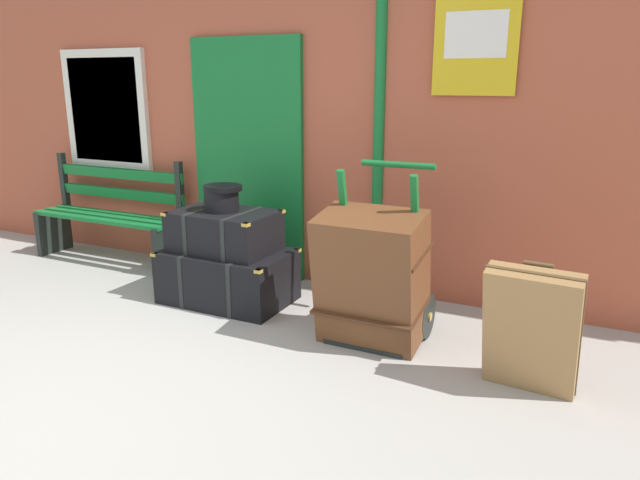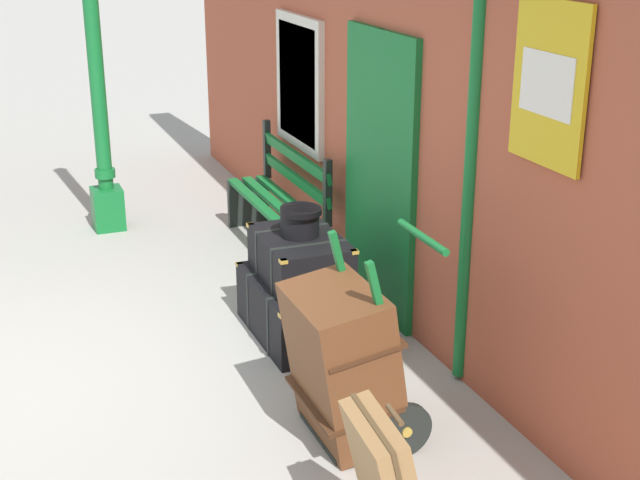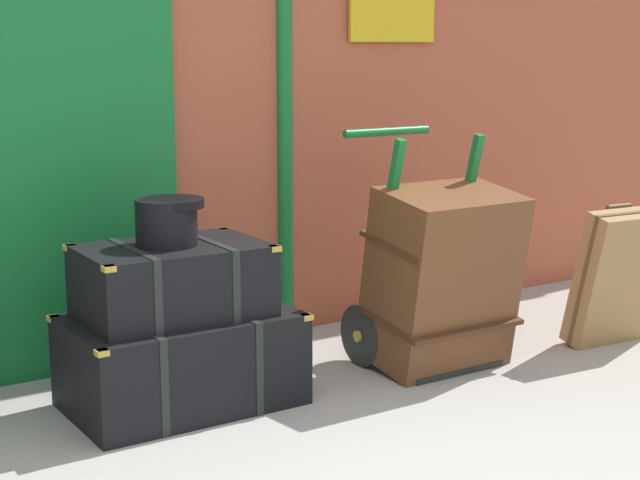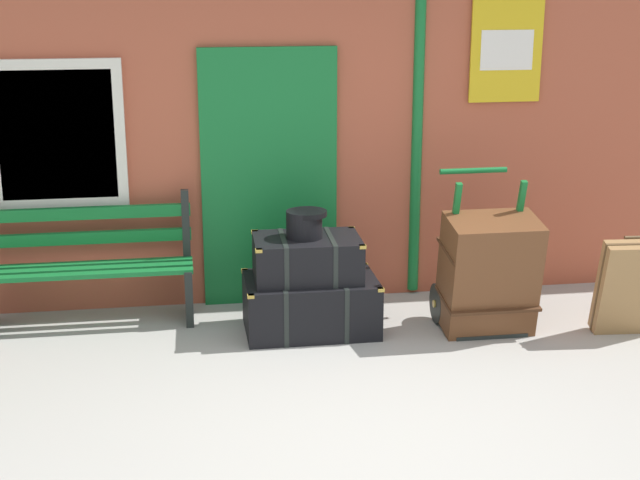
{
  "view_description": "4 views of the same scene",
  "coord_description": "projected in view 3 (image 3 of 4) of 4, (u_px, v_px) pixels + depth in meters",
  "views": [
    {
      "loc": [
        2.53,
        -2.0,
        1.74
      ],
      "look_at": [
        0.7,
        1.78,
        0.59
      ],
      "focal_mm": 32.9,
      "sensor_mm": 36.0,
      "label": 1
    },
    {
      "loc": [
        5.42,
        -0.34,
        2.89
      ],
      "look_at": [
        0.01,
        1.82,
        0.74
      ],
      "focal_mm": 50.85,
      "sensor_mm": 36.0,
      "label": 2
    },
    {
      "loc": [
        -1.88,
        -2.17,
        1.59
      ],
      "look_at": [
        0.61,
        1.64,
        0.7
      ],
      "focal_mm": 54.86,
      "sensor_mm": 36.0,
      "label": 3
    },
    {
      "loc": [
        -1.05,
        -4.92,
        2.67
      ],
      "look_at": [
        -0.04,
        1.56,
        0.77
      ],
      "focal_mm": 52.23,
      "sensor_mm": 36.0,
      "label": 4
    }
  ],
  "objects": [
    {
      "name": "brick_facade",
      "position": [
        112.0,
        48.0,
        4.91
      ],
      "size": [
        10.4,
        0.35,
        3.2
      ],
      "color": "#AD5138",
      "rests_on": "ground"
    },
    {
      "name": "steamer_trunk_base",
      "position": [
        181.0,
        360.0,
        4.41
      ],
      "size": [
        1.01,
        0.65,
        0.43
      ],
      "color": "black",
      "rests_on": "ground"
    },
    {
      "name": "steamer_trunk_middle",
      "position": [
        173.0,
        280.0,
        4.34
      ],
      "size": [
        0.82,
        0.57,
        0.33
      ],
      "color": "black",
      "rests_on": "steamer_trunk_base"
    },
    {
      "name": "round_hatbox",
      "position": [
        167.0,
        219.0,
        4.28
      ],
      "size": [
        0.31,
        0.29,
        0.21
      ],
      "color": "black",
      "rests_on": "steamer_trunk_middle"
    },
    {
      "name": "porters_trolley",
      "position": [
        419.0,
        308.0,
        5.06
      ],
      "size": [
        0.71,
        0.66,
        1.19
      ],
      "color": "black",
      "rests_on": "ground"
    },
    {
      "name": "large_brown_trunk",
      "position": [
        442.0,
        278.0,
        4.88
      ],
      "size": [
        0.7,
        0.57,
        0.94
      ],
      "color": "brown",
      "rests_on": "ground"
    },
    {
      "name": "suitcase_slate",
      "position": [
        618.0,
        277.0,
        5.28
      ],
      "size": [
        0.54,
        0.36,
        0.78
      ],
      "color": "olive",
      "rests_on": "ground"
    }
  ]
}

